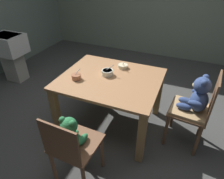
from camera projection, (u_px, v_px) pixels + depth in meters
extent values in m
cube|color=#474845|center=(111.00, 123.00, 2.73)|extent=(5.20, 5.20, 0.04)
cube|color=#A6734A|center=(110.00, 79.00, 2.33)|extent=(1.17, 0.98, 0.03)
cube|color=#997548|center=(56.00, 113.00, 2.36)|extent=(0.08, 0.08, 0.67)
cube|color=#9C7245|center=(141.00, 138.00, 2.03)|extent=(0.08, 0.08, 0.67)
cube|color=#A4743C|center=(90.00, 79.00, 3.03)|extent=(0.08, 0.08, 0.67)
cube|color=olive|center=(158.00, 94.00, 2.69)|extent=(0.08, 0.08, 0.67)
cube|color=brown|center=(188.00, 111.00, 2.20)|extent=(0.44, 0.44, 0.02)
cube|color=brown|center=(214.00, 98.00, 1.99)|extent=(0.05, 0.37, 0.48)
cylinder|color=brown|center=(173.00, 113.00, 2.52)|extent=(0.04, 0.04, 0.45)
cylinder|color=brown|center=(166.00, 130.00, 2.28)|extent=(0.04, 0.04, 0.45)
cylinder|color=brown|center=(202.00, 122.00, 2.39)|extent=(0.04, 0.04, 0.45)
cylinder|color=brown|center=(197.00, 141.00, 2.14)|extent=(0.04, 0.04, 0.45)
cube|color=tan|center=(189.00, 109.00, 2.19)|extent=(0.41, 0.40, 0.03)
ellipsoid|color=#364C81|center=(199.00, 101.00, 2.08)|extent=(0.20, 0.23, 0.25)
ellipsoid|color=beige|center=(193.00, 100.00, 2.11)|extent=(0.08, 0.12, 0.15)
sphere|color=#364C81|center=(202.00, 85.00, 1.98)|extent=(0.17, 0.17, 0.17)
ellipsoid|color=beige|center=(195.00, 85.00, 2.01)|extent=(0.07, 0.08, 0.05)
sphere|color=#364C81|center=(206.00, 77.00, 1.98)|extent=(0.07, 0.07, 0.07)
sphere|color=#364C81|center=(204.00, 83.00, 1.89)|extent=(0.07, 0.07, 0.07)
ellipsoid|color=#364C81|center=(199.00, 92.00, 2.16)|extent=(0.15, 0.08, 0.07)
ellipsoid|color=#364C81|center=(195.00, 104.00, 1.98)|extent=(0.15, 0.08, 0.07)
ellipsoid|color=#364C81|center=(186.00, 101.00, 2.22)|extent=(0.17, 0.09, 0.08)
ellipsoid|color=#364C81|center=(184.00, 107.00, 2.13)|extent=(0.17, 0.09, 0.08)
cube|color=brown|center=(76.00, 143.00, 1.82)|extent=(0.42, 0.43, 0.02)
cube|color=brown|center=(60.00, 144.00, 1.56)|extent=(0.37, 0.03, 0.38)
cylinder|color=brown|center=(102.00, 152.00, 2.02)|extent=(0.04, 0.04, 0.45)
cylinder|color=brown|center=(75.00, 141.00, 2.14)|extent=(0.04, 0.04, 0.45)
cylinder|color=brown|center=(54.00, 167.00, 1.88)|extent=(0.04, 0.04, 0.45)
ellipsoid|color=#2C7946|center=(70.00, 140.00, 1.70)|extent=(0.19, 0.16, 0.21)
ellipsoid|color=beige|center=(74.00, 137.00, 1.74)|extent=(0.10, 0.06, 0.13)
sphere|color=#2C7946|center=(69.00, 126.00, 1.62)|extent=(0.15, 0.15, 0.15)
ellipsoid|color=beige|center=(73.00, 123.00, 1.66)|extent=(0.06, 0.05, 0.04)
sphere|color=#2C7946|center=(73.00, 123.00, 1.56)|extent=(0.06, 0.06, 0.06)
sphere|color=#2C7946|center=(62.00, 120.00, 1.60)|extent=(0.06, 0.06, 0.06)
ellipsoid|color=#2C7946|center=(82.00, 140.00, 1.66)|extent=(0.06, 0.12, 0.06)
ellipsoid|color=#2C7946|center=(62.00, 132.00, 1.74)|extent=(0.06, 0.12, 0.06)
ellipsoid|color=#2C7946|center=(83.00, 139.00, 1.80)|extent=(0.07, 0.14, 0.06)
ellipsoid|color=#2C7946|center=(74.00, 135.00, 1.84)|extent=(0.07, 0.14, 0.06)
cylinder|color=beige|center=(123.00, 66.00, 2.53)|extent=(0.13, 0.13, 0.05)
cylinder|color=beige|center=(123.00, 67.00, 2.54)|extent=(0.07, 0.07, 0.01)
cylinder|color=beige|center=(123.00, 65.00, 2.52)|extent=(0.10, 0.10, 0.01)
cylinder|color=#BCBCC1|center=(123.00, 63.00, 2.47)|extent=(0.04, 0.08, 0.06)
ellipsoid|color=#BCBCC1|center=(123.00, 65.00, 2.53)|extent=(0.03, 0.04, 0.01)
cylinder|color=silver|center=(107.00, 73.00, 2.37)|extent=(0.14, 0.14, 0.06)
cylinder|color=silver|center=(107.00, 74.00, 2.38)|extent=(0.08, 0.08, 0.01)
cylinder|color=beige|center=(107.00, 71.00, 2.35)|extent=(0.11, 0.11, 0.01)
cylinder|color=#BCBCC1|center=(110.00, 68.00, 2.33)|extent=(0.09, 0.05, 0.07)
ellipsoid|color=#BCBCC1|center=(106.00, 71.00, 2.35)|extent=(0.04, 0.03, 0.01)
cylinder|color=#B77351|center=(76.00, 77.00, 2.28)|extent=(0.11, 0.11, 0.06)
cylinder|color=#B77351|center=(77.00, 79.00, 2.30)|extent=(0.06, 0.06, 0.01)
cylinder|color=#C2AD8B|center=(76.00, 75.00, 2.27)|extent=(0.09, 0.09, 0.01)
cylinder|color=#BCBCC1|center=(78.00, 72.00, 2.27)|extent=(0.04, 0.08, 0.06)
ellipsoid|color=#BCBCC1|center=(76.00, 75.00, 2.27)|extent=(0.03, 0.04, 0.01)
cube|color=#B7B2A8|center=(15.00, 66.00, 3.54)|extent=(0.32, 0.25, 0.52)
cube|color=white|center=(8.00, 44.00, 3.31)|extent=(0.53, 0.41, 0.32)
cube|color=#38383D|center=(6.00, 37.00, 3.24)|extent=(0.42, 0.33, 0.08)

